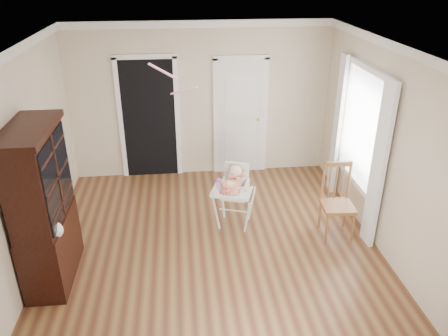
{
  "coord_description": "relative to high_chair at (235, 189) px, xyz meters",
  "views": [
    {
      "loc": [
        -0.38,
        -4.81,
        3.58
      ],
      "look_at": [
        0.2,
        0.56,
        0.99
      ],
      "focal_mm": 35.0,
      "sensor_mm": 36.0,
      "label": 1
    }
  ],
  "objects": [
    {
      "name": "wall_left",
      "position": [
        -2.61,
        -0.65,
        0.76
      ],
      "size": [
        0.0,
        5.0,
        5.0
      ],
      "primitive_type": "plane",
      "rotation": [
        1.57,
        0.0,
        1.57
      ],
      "color": "beige",
      "rests_on": "floor"
    },
    {
      "name": "streamer",
      "position": [
        -0.92,
        0.06,
        1.71
      ],
      "size": [
        0.38,
        0.35,
        0.15
      ],
      "primitive_type": null,
      "rotation": [
        0.26,
        0.0,
        0.84
      ],
      "color": "pink",
      "rests_on": "ceiling"
    },
    {
      "name": "cake",
      "position": [
        -0.09,
        -0.21,
        0.14
      ],
      "size": [
        0.3,
        0.3,
        0.14
      ],
      "color": "silver",
      "rests_on": "high_chair"
    },
    {
      "name": "high_chair",
      "position": [
        0.0,
        0.0,
        0.0
      ],
      "size": [
        0.73,
        0.81,
        0.96
      ],
      "rotation": [
        0.0,
        0.0,
        -0.32
      ],
      "color": "white",
      "rests_on": "floor"
    },
    {
      "name": "window_right",
      "position": [
        1.82,
        0.15,
        0.69
      ],
      "size": [
        0.13,
        1.84,
        2.3
      ],
      "color": "white",
      "rests_on": "wall_right"
    },
    {
      "name": "crown_molding",
      "position": [
        -0.36,
        -0.65,
        2.05
      ],
      "size": [
        4.5,
        5.0,
        0.12
      ],
      "primitive_type": null,
      "color": "white",
      "rests_on": "ceiling"
    },
    {
      "name": "baby",
      "position": [
        0.01,
        0.02,
        0.14
      ],
      "size": [
        0.27,
        0.26,
        0.43
      ],
      "rotation": [
        0.0,
        0.0,
        -0.32
      ],
      "color": "beige",
      "rests_on": "high_chair"
    },
    {
      "name": "floor",
      "position": [
        -0.36,
        -0.65,
        -0.59
      ],
      "size": [
        5.0,
        5.0,
        0.0
      ],
      "primitive_type": "plane",
      "color": "#512D1C",
      "rests_on": "ground"
    },
    {
      "name": "wall_right",
      "position": [
        1.89,
        -0.65,
        0.76
      ],
      "size": [
        0.0,
        5.0,
        5.0
      ],
      "primitive_type": "plane",
      "rotation": [
        1.57,
        0.0,
        -1.57
      ],
      "color": "beige",
      "rests_on": "floor"
    },
    {
      "name": "sippy_cup",
      "position": [
        -0.23,
        -0.07,
        0.15
      ],
      "size": [
        0.07,
        0.07,
        0.17
      ],
      "rotation": [
        0.0,
        0.0,
        -0.32
      ],
      "color": "pink",
      "rests_on": "high_chair"
    },
    {
      "name": "dining_chair",
      "position": [
        1.4,
        -0.38,
        -0.1
      ],
      "size": [
        0.45,
        0.45,
        1.06
      ],
      "rotation": [
        0.0,
        0.0,
        -0.06
      ],
      "color": "brown",
      "rests_on": "floor"
    },
    {
      "name": "wall_back",
      "position": [
        -0.36,
        1.85,
        0.76
      ],
      "size": [
        4.5,
        0.0,
        4.5
      ],
      "primitive_type": "plane",
      "rotation": [
        1.57,
        0.0,
        0.0
      ],
      "color": "beige",
      "rests_on": "floor"
    },
    {
      "name": "doorway",
      "position": [
        -1.26,
        1.83,
        0.52
      ],
      "size": [
        1.06,
        0.05,
        2.22
      ],
      "color": "black",
      "rests_on": "wall_back"
    },
    {
      "name": "ceiling",
      "position": [
        -0.36,
        -0.65,
        2.11
      ],
      "size": [
        5.0,
        5.0,
        0.0
      ],
      "primitive_type": "plane",
      "rotation": [
        3.14,
        0.0,
        0.0
      ],
      "color": "white",
      "rests_on": "wall_back"
    },
    {
      "name": "china_cabinet",
      "position": [
        -2.35,
        -0.92,
        0.4
      ],
      "size": [
        0.52,
        1.17,
        1.97
      ],
      "color": "black",
      "rests_on": "floor"
    },
    {
      "name": "closet_door",
      "position": [
        0.34,
        1.83,
        0.43
      ],
      "size": [
        0.96,
        0.09,
        2.13
      ],
      "color": "white",
      "rests_on": "wall_back"
    }
  ]
}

